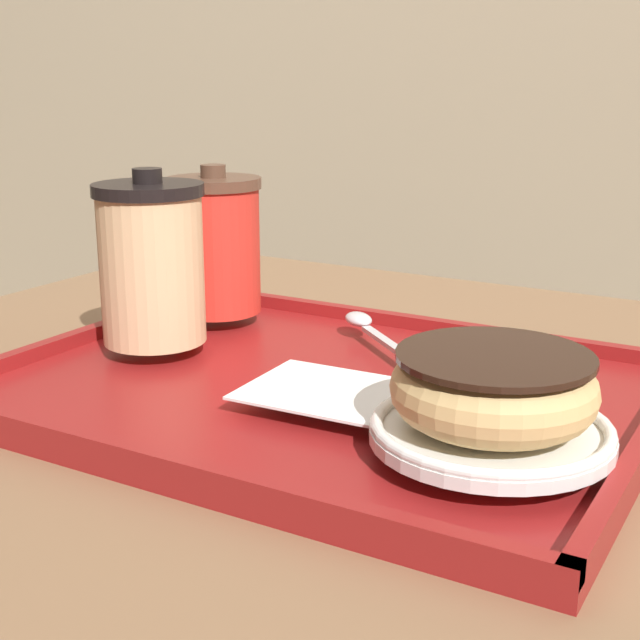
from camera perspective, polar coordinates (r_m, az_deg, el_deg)
cafe_table at (r=0.76m, az=2.11°, el=-17.29°), size 1.01×0.88×0.73m
serving_tray at (r=0.68m, az=0.00°, el=-4.59°), size 0.49×0.37×0.02m
napkin_paper at (r=0.64m, az=0.11°, el=-4.48°), size 0.12×0.10×0.00m
coffee_cup_front at (r=0.75m, az=-10.72°, el=3.64°), size 0.09×0.09×0.14m
coffee_cup_rear at (r=0.84m, az=-6.71°, el=4.83°), size 0.09×0.09×0.14m
plate_with_chocolate_donut at (r=0.56m, az=10.89°, el=-6.98°), size 0.15×0.15×0.01m
donut_chocolate_glazed at (r=0.55m, az=11.04°, el=-4.22°), size 0.13×0.13×0.04m
spoon at (r=0.78m, az=3.05°, el=-0.40°), size 0.12×0.11×0.01m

